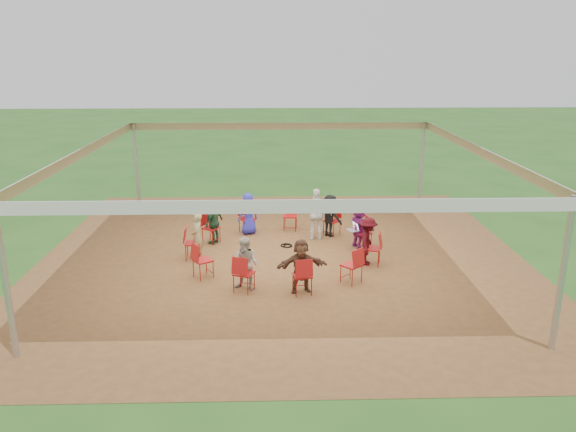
{
  "coord_description": "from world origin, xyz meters",
  "views": [
    {
      "loc": [
        -0.25,
        -14.31,
        5.45
      ],
      "look_at": [
        0.15,
        0.3,
        1.08
      ],
      "focal_mm": 35.0,
      "sensor_mm": 36.0,
      "label": 1
    }
  ],
  "objects_px": {
    "chair_3": "(247,219)",
    "person_seated_0": "(359,226)",
    "chair_2": "(290,216)",
    "laptop": "(354,228)",
    "chair_10": "(372,249)",
    "person_seated_5": "(246,264)",
    "standing_person": "(317,214)",
    "person_seated_2": "(248,214)",
    "chair_4": "(211,228)",
    "person_seated_4": "(197,236)",
    "person_seated_1": "(330,216)",
    "chair_6": "(203,261)",
    "person_seated_7": "(368,241)",
    "cable_coil": "(287,246)",
    "chair_7": "(244,274)",
    "chair_9": "(351,265)",
    "person_seated_6": "(301,266)",
    "chair_0": "(363,232)",
    "chair_5": "(193,243)",
    "chair_8": "(302,276)",
    "chair_1": "(332,221)"
  },
  "relations": [
    {
      "from": "chair_6",
      "to": "person_seated_7",
      "type": "relative_size",
      "value": 0.71
    },
    {
      "from": "chair_0",
      "to": "chair_1",
      "type": "bearing_deg",
      "value": 16.36
    },
    {
      "from": "cable_coil",
      "to": "chair_7",
      "type": "bearing_deg",
      "value": -109.19
    },
    {
      "from": "person_seated_7",
      "to": "laptop",
      "type": "bearing_deg",
      "value": 23.36
    },
    {
      "from": "chair_2",
      "to": "laptop",
      "type": "bearing_deg",
      "value": 141.8
    },
    {
      "from": "chair_10",
      "to": "person_seated_7",
      "type": "distance_m",
      "value": 0.23
    },
    {
      "from": "chair_5",
      "to": "person_seated_6",
      "type": "xyz_separation_m",
      "value": [
        2.79,
        -2.19,
        0.19
      ]
    },
    {
      "from": "cable_coil",
      "to": "chair_0",
      "type": "bearing_deg",
      "value": -3.63
    },
    {
      "from": "laptop",
      "to": "chair_6",
      "type": "bearing_deg",
      "value": 98.69
    },
    {
      "from": "chair_3",
      "to": "cable_coil",
      "type": "height_order",
      "value": "chair_3"
    },
    {
      "from": "chair_7",
      "to": "standing_person",
      "type": "relative_size",
      "value": 0.59
    },
    {
      "from": "chair_0",
      "to": "laptop",
      "type": "distance_m",
      "value": 0.32
    },
    {
      "from": "chair_2",
      "to": "laptop",
      "type": "height_order",
      "value": "chair_2"
    },
    {
      "from": "person_seated_0",
      "to": "cable_coil",
      "type": "bearing_deg",
      "value": 67.24
    },
    {
      "from": "chair_8",
      "to": "chair_3",
      "type": "bearing_deg",
      "value": 98.18
    },
    {
      "from": "chair_6",
      "to": "person_seated_7",
      "type": "height_order",
      "value": "person_seated_7"
    },
    {
      "from": "chair_3",
      "to": "person_seated_2",
      "type": "relative_size",
      "value": 0.71
    },
    {
      "from": "person_seated_0",
      "to": "person_seated_4",
      "type": "height_order",
      "value": "same"
    },
    {
      "from": "chair_7",
      "to": "person_seated_5",
      "type": "bearing_deg",
      "value": 90.0
    },
    {
      "from": "chair_3",
      "to": "chair_5",
      "type": "height_order",
      "value": "same"
    },
    {
      "from": "chair_10",
      "to": "laptop",
      "type": "bearing_deg",
      "value": 28.2
    },
    {
      "from": "person_seated_2",
      "to": "chair_6",
      "type": "bearing_deg",
      "value": 47.82
    },
    {
      "from": "person_seated_1",
      "to": "cable_coil",
      "type": "relative_size",
      "value": 3.01
    },
    {
      "from": "chair_8",
      "to": "cable_coil",
      "type": "height_order",
      "value": "chair_8"
    },
    {
      "from": "chair_2",
      "to": "chair_1",
      "type": "bearing_deg",
      "value": 163.64
    },
    {
      "from": "chair_5",
      "to": "cable_coil",
      "type": "relative_size",
      "value": 2.12
    },
    {
      "from": "chair_7",
      "to": "chair_9",
      "type": "distance_m",
      "value": 2.6
    },
    {
      "from": "chair_6",
      "to": "person_seated_1",
      "type": "height_order",
      "value": "person_seated_1"
    },
    {
      "from": "chair_3",
      "to": "person_seated_1",
      "type": "xyz_separation_m",
      "value": [
        2.51,
        -0.39,
        0.19
      ]
    },
    {
      "from": "person_seated_2",
      "to": "chair_0",
      "type": "bearing_deg",
      "value": 132.18
    },
    {
      "from": "standing_person",
      "to": "chair_3",
      "type": "bearing_deg",
      "value": -15.91
    },
    {
      "from": "cable_coil",
      "to": "chair_4",
      "type": "bearing_deg",
      "value": 170.42
    },
    {
      "from": "person_seated_1",
      "to": "person_seated_4",
      "type": "height_order",
      "value": "same"
    },
    {
      "from": "chair_9",
      "to": "person_seated_5",
      "type": "distance_m",
      "value": 2.55
    },
    {
      "from": "chair_2",
      "to": "chair_7",
      "type": "height_order",
      "value": "same"
    },
    {
      "from": "chair_4",
      "to": "standing_person",
      "type": "bearing_deg",
      "value": 125.92
    },
    {
      "from": "chair_2",
      "to": "cable_coil",
      "type": "xyz_separation_m",
      "value": [
        -0.14,
        -1.51,
        -0.43
      ]
    },
    {
      "from": "person_seated_6",
      "to": "person_seated_5",
      "type": "bearing_deg",
      "value": 163.64
    },
    {
      "from": "chair_10",
      "to": "cable_coil",
      "type": "distance_m",
      "value": 2.69
    },
    {
      "from": "chair_4",
      "to": "chair_6",
      "type": "relative_size",
      "value": 1.0
    },
    {
      "from": "person_seated_5",
      "to": "standing_person",
      "type": "height_order",
      "value": "standing_person"
    },
    {
      "from": "chair_1",
      "to": "person_seated_4",
      "type": "relative_size",
      "value": 0.71
    },
    {
      "from": "person_seated_1",
      "to": "person_seated_6",
      "type": "height_order",
      "value": "same"
    },
    {
      "from": "chair_5",
      "to": "person_seated_0",
      "type": "height_order",
      "value": "person_seated_0"
    },
    {
      "from": "chair_6",
      "to": "chair_0",
      "type": "bearing_deg",
      "value": 81.82
    },
    {
      "from": "chair_3",
      "to": "person_seated_0",
      "type": "bearing_deg",
      "value": 129.64
    },
    {
      "from": "chair_10",
      "to": "chair_8",
      "type": "bearing_deg",
      "value": 147.27
    },
    {
      "from": "chair_1",
      "to": "chair_5",
      "type": "bearing_deg",
      "value": 65.45
    },
    {
      "from": "person_seated_0",
      "to": "laptop",
      "type": "height_order",
      "value": "person_seated_0"
    },
    {
      "from": "person_seated_6",
      "to": "laptop",
      "type": "bearing_deg",
      "value": 50.88
    }
  ]
}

